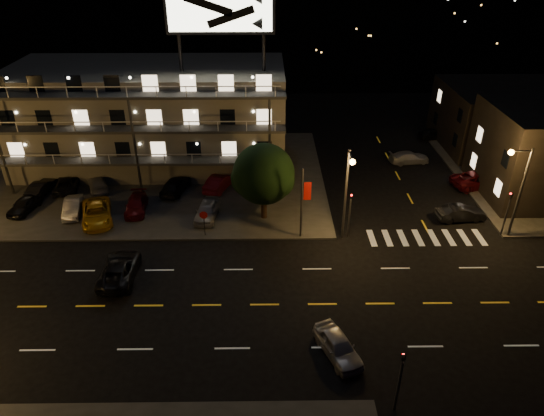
{
  "coord_description": "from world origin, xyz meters",
  "views": [
    {
      "loc": [
        2.18,
        -25.62,
        22.5
      ],
      "look_at": [
        2.61,
        8.0,
        3.09
      ],
      "focal_mm": 32.0,
      "sensor_mm": 36.0,
      "label": 1
    }
  ],
  "objects_px": {
    "tree": "(263,176)",
    "lot_car_7": "(98,183)",
    "lot_car_4": "(207,210)",
    "lot_car_2": "(97,213)",
    "road_car_west": "(119,269)",
    "side_car_0": "(461,213)",
    "road_car_east": "(338,346)"
  },
  "relations": [
    {
      "from": "tree",
      "to": "lot_car_7",
      "type": "height_order",
      "value": "tree"
    },
    {
      "from": "tree",
      "to": "road_car_west",
      "type": "xyz_separation_m",
      "value": [
        -10.62,
        -8.31,
        -3.54
      ]
    },
    {
      "from": "lot_car_7",
      "to": "road_car_east",
      "type": "bearing_deg",
      "value": 110.57
    },
    {
      "from": "road_car_east",
      "to": "tree",
      "type": "bearing_deg",
      "value": 84.27
    },
    {
      "from": "tree",
      "to": "lot_car_4",
      "type": "height_order",
      "value": "tree"
    },
    {
      "from": "lot_car_7",
      "to": "side_car_0",
      "type": "xyz_separation_m",
      "value": [
        33.82,
        -6.11,
        -0.06
      ]
    },
    {
      "from": "road_car_west",
      "to": "lot_car_4",
      "type": "bearing_deg",
      "value": -125.47
    },
    {
      "from": "side_car_0",
      "to": "lot_car_7",
      "type": "bearing_deg",
      "value": 73.5
    },
    {
      "from": "lot_car_4",
      "to": "road_car_east",
      "type": "bearing_deg",
      "value": -52.02
    },
    {
      "from": "lot_car_4",
      "to": "road_car_west",
      "type": "xyz_separation_m",
      "value": [
        -5.62,
        -8.34,
        -0.15
      ]
    },
    {
      "from": "tree",
      "to": "lot_car_4",
      "type": "relative_size",
      "value": 1.62
    },
    {
      "from": "tree",
      "to": "road_car_east",
      "type": "relative_size",
      "value": 1.69
    },
    {
      "from": "lot_car_7",
      "to": "road_car_east",
      "type": "distance_m",
      "value": 30.11
    },
    {
      "from": "tree",
      "to": "lot_car_4",
      "type": "xyz_separation_m",
      "value": [
        -5.0,
        0.03,
        -3.39
      ]
    },
    {
      "from": "tree",
      "to": "lot_car_7",
      "type": "distance_m",
      "value": 17.66
    },
    {
      "from": "lot_car_2",
      "to": "road_car_west",
      "type": "relative_size",
      "value": 1.01
    },
    {
      "from": "lot_car_2",
      "to": "road_car_west",
      "type": "height_order",
      "value": "lot_car_2"
    },
    {
      "from": "road_car_east",
      "to": "road_car_west",
      "type": "relative_size",
      "value": 0.78
    },
    {
      "from": "lot_car_4",
      "to": "side_car_0",
      "type": "xyz_separation_m",
      "value": [
        22.45,
        -0.5,
        -0.18
      ]
    },
    {
      "from": "lot_car_4",
      "to": "lot_car_7",
      "type": "xyz_separation_m",
      "value": [
        -11.37,
        5.6,
        -0.12
      ]
    },
    {
      "from": "tree",
      "to": "road_car_west",
      "type": "height_order",
      "value": "tree"
    },
    {
      "from": "lot_car_4",
      "to": "road_car_east",
      "type": "xyz_separation_m",
      "value": [
        9.54,
        -16.06,
        -0.18
      ]
    },
    {
      "from": "lot_car_2",
      "to": "road_car_east",
      "type": "xyz_separation_m",
      "value": [
        19.18,
        -15.65,
        -0.19
      ]
    },
    {
      "from": "side_car_0",
      "to": "road_car_east",
      "type": "height_order",
      "value": "side_car_0"
    },
    {
      "from": "tree",
      "to": "side_car_0",
      "type": "xyz_separation_m",
      "value": [
        17.45,
        -0.47,
        -3.57
      ]
    },
    {
      "from": "lot_car_4",
      "to": "road_car_east",
      "type": "relative_size",
      "value": 1.04
    },
    {
      "from": "side_car_0",
      "to": "road_car_east",
      "type": "bearing_deg",
      "value": 134.06
    },
    {
      "from": "road_car_east",
      "to": "lot_car_4",
      "type": "bearing_deg",
      "value": 99.15
    },
    {
      "from": "lot_car_7",
      "to": "road_car_west",
      "type": "distance_m",
      "value": 15.08
    },
    {
      "from": "tree",
      "to": "side_car_0",
      "type": "relative_size",
      "value": 1.63
    },
    {
      "from": "lot_car_2",
      "to": "side_car_0",
      "type": "height_order",
      "value": "lot_car_2"
    },
    {
      "from": "side_car_0",
      "to": "road_car_east",
      "type": "distance_m",
      "value": 20.22
    }
  ]
}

